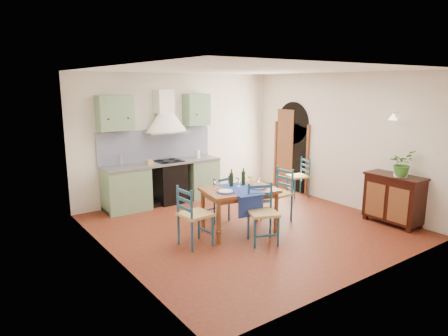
{
  "coord_description": "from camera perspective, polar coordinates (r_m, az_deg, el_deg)",
  "views": [
    {
      "loc": [
        -4.42,
        -5.42,
        2.57
      ],
      "look_at": [
        -0.33,
        0.3,
        1.08
      ],
      "focal_mm": 32.0,
      "sensor_mm": 36.0,
      "label": 1
    }
  ],
  "objects": [
    {
      "name": "chair_right",
      "position": [
        7.66,
        7.73,
        -3.66
      ],
      "size": [
        0.48,
        0.48,
        1.01
      ],
      "color": "navy",
      "rests_on": "ground"
    },
    {
      "name": "back_wall",
      "position": [
        8.8,
        -8.31,
        1.88
      ],
      "size": [
        5.0,
        0.96,
        2.8
      ],
      "color": "beige",
      "rests_on": "ground"
    },
    {
      "name": "chair_left",
      "position": [
        6.42,
        -4.38,
        -6.75
      ],
      "size": [
        0.48,
        0.48,
        0.99
      ],
      "color": "navy",
      "rests_on": "ground"
    },
    {
      "name": "chair_far",
      "position": [
        7.57,
        -1.03,
        -4.25
      ],
      "size": [
        0.44,
        0.44,
        0.88
      ],
      "color": "navy",
      "rests_on": "ground"
    },
    {
      "name": "chair_near",
      "position": [
        6.58,
        5.54,
        -6.41
      ],
      "size": [
        0.59,
        0.59,
        0.97
      ],
      "color": "navy",
      "rests_on": "ground"
    },
    {
      "name": "ceiling",
      "position": [
        7.0,
        3.73,
        13.87
      ],
      "size": [
        5.0,
        5.0,
        0.01
      ],
      "primitive_type": "cube",
      "color": "white",
      "rests_on": "back_wall"
    },
    {
      "name": "chair_spare",
      "position": [
        9.4,
        10.71,
        -1.19
      ],
      "size": [
        0.52,
        0.52,
        0.9
      ],
      "color": "navy",
      "rests_on": "ground"
    },
    {
      "name": "dining_table",
      "position": [
        6.93,
        2.24,
        -3.72
      ],
      "size": [
        1.37,
        1.07,
        1.1
      ],
      "color": "brown",
      "rests_on": "ground"
    },
    {
      "name": "left_wall",
      "position": [
        5.87,
        -15.74,
        0.02
      ],
      "size": [
        0.04,
        5.0,
        2.8
      ],
      "primitive_type": "cube",
      "color": "beige",
      "rests_on": "ground"
    },
    {
      "name": "potted_plant",
      "position": [
        7.79,
        24.04,
        0.6
      ],
      "size": [
        0.48,
        0.43,
        0.48
      ],
      "primitive_type": "imported",
      "rotation": [
        0.0,
        0.0,
        0.14
      ],
      "color": "#337227",
      "rests_on": "sideboard"
    },
    {
      "name": "floor",
      "position": [
        7.45,
        3.44,
        -8.24
      ],
      "size": [
        5.0,
        5.0,
        0.0
      ],
      "primitive_type": "plane",
      "color": "#4D1D10",
      "rests_on": "ground"
    },
    {
      "name": "sideboard",
      "position": [
        8.02,
        23.07,
        -3.9
      ],
      "size": [
        0.5,
        1.05,
        0.94
      ],
      "color": "black",
      "rests_on": "ground"
    },
    {
      "name": "right_wall",
      "position": [
        9.04,
        14.84,
        3.72
      ],
      "size": [
        0.26,
        5.0,
        2.8
      ],
      "color": "beige",
      "rests_on": "ground"
    }
  ]
}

